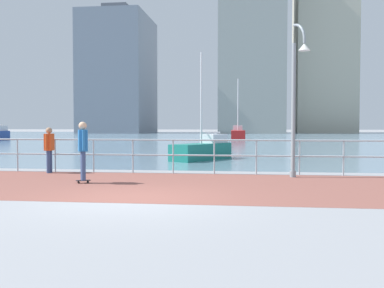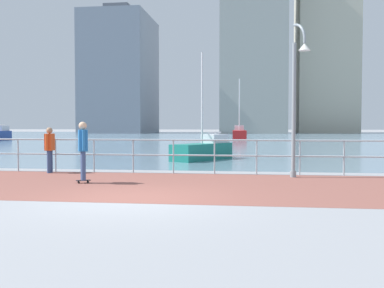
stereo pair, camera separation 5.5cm
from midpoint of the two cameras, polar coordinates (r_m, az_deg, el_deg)
The scene contains 12 objects.
ground at distance 49.95m, azimuth 4.50°, elevation 0.50°, with size 220.00×220.00×0.00m, color gray.
brick_paving at distance 12.68m, azimuth -4.52°, elevation -5.09°, with size 28.00×5.95×0.01m, color brown.
harbor_water at distance 60.35m, azimuth 5.02°, elevation 0.83°, with size 180.00×88.00×0.00m, color #6B899E.
waterfront_railing at distance 15.51m, azimuth -2.24°, elevation -0.73°, with size 25.25×0.06×1.17m.
lamppost at distance 14.61m, azimuth 13.07°, elevation 6.27°, with size 0.53×0.75×4.80m.
skateboarder at distance 13.27m, azimuth -13.32°, elevation -0.28°, with size 0.41×0.53×1.74m.
bystander at distance 16.44m, azimuth -17.23°, elevation -0.28°, with size 0.25×0.55×1.57m.
sailboat_white at distance 51.31m, azimuth 5.94°, elevation 1.27°, with size 1.69×4.88×6.77m.
sailboat_teal at distance 21.67m, azimuth 1.54°, elevation -0.70°, with size 2.73×3.68×5.05m.
tower_beige at distance 93.81m, azimuth 7.73°, elevation 12.70°, with size 12.59×14.77×38.57m.
tower_brick at distance 100.75m, azimuth 16.33°, elevation 13.48°, with size 11.66×13.35×44.02m.
tower_steel at distance 96.35m, azimuth -8.89°, elevation 8.57°, with size 12.60×17.45×25.76m.
Camera 2 is at (2.65, -9.85, 1.66)m, focal length 42.80 mm.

